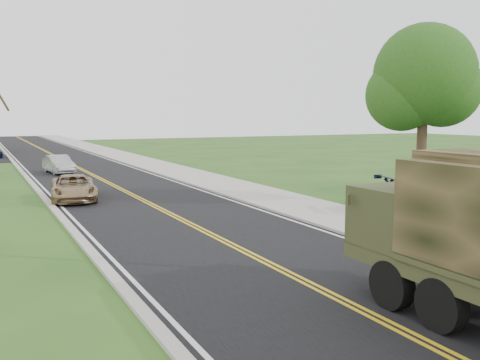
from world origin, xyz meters
TOP-DOWN VIEW (x-y plane):
  - ground at (0.00, 0.00)m, footprint 160.00×160.00m
  - road at (0.00, 40.00)m, footprint 8.00×120.00m
  - curb_right at (4.15, 40.00)m, footprint 0.30×120.00m
  - sidewalk_right at (5.90, 40.00)m, footprint 3.20×120.00m
  - curb_left at (-4.15, 40.00)m, footprint 0.30×120.00m
  - leafy_tree at (11.00, 10.01)m, footprint 4.83×4.50m
  - suv_champagne at (-2.94, 18.23)m, footprint 2.55×4.60m
  - sedan_silver at (-1.88, 30.71)m, footprint 1.82×3.98m
  - pickup_navy at (10.48, 8.06)m, footprint 5.99×3.66m

SIDE VIEW (x-z plane):
  - ground at x=0.00m, z-range 0.00..0.00m
  - road at x=0.00m, z-range 0.00..0.01m
  - sidewalk_right at x=5.90m, z-range 0.00..0.10m
  - curb_left at x=-4.15m, z-range 0.00..0.10m
  - curb_right at x=4.15m, z-range 0.00..0.12m
  - suv_champagne at x=-2.94m, z-range 0.00..1.22m
  - sedan_silver at x=-1.88m, z-range 0.00..1.26m
  - pickup_navy at x=10.48m, z-range 0.00..1.62m
  - leafy_tree at x=11.00m, z-range 1.44..9.54m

